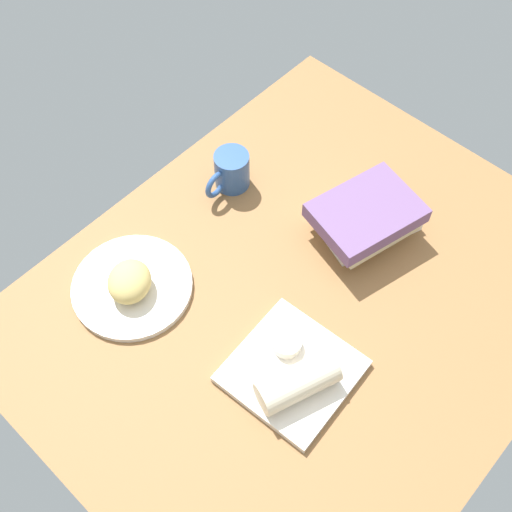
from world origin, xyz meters
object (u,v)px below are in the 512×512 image
(square_plate, at_px, (292,371))
(sauce_cup, at_px, (287,343))
(breakfast_wrap, at_px, (298,382))
(round_plate, at_px, (132,286))
(coffee_mug, at_px, (231,171))
(scone_pastry, at_px, (129,281))
(book_stack, at_px, (366,218))

(square_plate, bearing_deg, sauce_cup, -126.38)
(square_plate, distance_m, breakfast_wrap, 0.05)
(round_plate, bearing_deg, coffee_mug, -172.84)
(scone_pastry, distance_m, sauce_cup, 0.33)
(breakfast_wrap, height_order, coffee_mug, coffee_mug)
(scone_pastry, distance_m, book_stack, 0.49)
(round_plate, height_order, sauce_cup, sauce_cup)
(scone_pastry, bearing_deg, square_plate, 104.06)
(breakfast_wrap, bearing_deg, round_plate, 28.56)
(sauce_cup, distance_m, coffee_mug, 0.42)
(scone_pastry, xyz_separation_m, sauce_cup, (-0.11, 0.30, -0.02))
(scone_pastry, xyz_separation_m, square_plate, (-0.09, 0.34, -0.04))
(breakfast_wrap, bearing_deg, sauce_cup, -16.24)
(square_plate, relative_size, sauce_cup, 3.78)
(sauce_cup, xyz_separation_m, coffee_mug, (-0.22, -0.35, 0.02))
(coffee_mug, bearing_deg, round_plate, 7.16)
(breakfast_wrap, relative_size, coffee_mug, 1.20)
(breakfast_wrap, bearing_deg, scone_pastry, 29.75)
(scone_pastry, bearing_deg, book_stack, 150.42)
(round_plate, xyz_separation_m, breakfast_wrap, (-0.06, 0.38, 0.04))
(round_plate, relative_size, coffee_mug, 1.94)
(round_plate, relative_size, breakfast_wrap, 1.63)
(scone_pastry, height_order, sauce_cup, scone_pastry)
(square_plate, xyz_separation_m, coffee_mug, (-0.25, -0.39, 0.04))
(scone_pastry, relative_size, square_plate, 0.46)
(square_plate, relative_size, coffee_mug, 1.72)
(sauce_cup, bearing_deg, square_plate, 53.62)
(book_stack, xyz_separation_m, coffee_mug, (0.10, -0.29, -0.00))
(round_plate, bearing_deg, breakfast_wrap, 98.43)
(square_plate, bearing_deg, coffee_mug, -122.15)
(square_plate, xyz_separation_m, sauce_cup, (-0.03, -0.04, 0.02))
(round_plate, bearing_deg, sauce_cup, 108.95)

